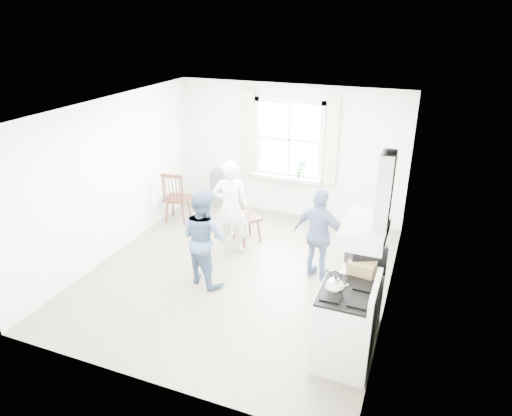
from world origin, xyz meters
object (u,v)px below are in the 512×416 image
at_px(gas_stove, 345,326).
at_px(person_left, 231,208).
at_px(low_cabinet, 361,297).
at_px(windsor_chair_b, 242,211).
at_px(windsor_chair_a, 174,193).
at_px(stereo_stack, 365,255).
at_px(person_mid, 203,238).
at_px(person_right, 320,235).

distance_m(gas_stove, person_left, 3.05).
relative_size(low_cabinet, windsor_chair_b, 0.90).
bearing_deg(windsor_chair_a, low_cabinet, -26.27).
distance_m(low_cabinet, windsor_chair_b, 2.87).
relative_size(gas_stove, windsor_chair_a, 1.08).
relative_size(stereo_stack, person_mid, 0.36).
relative_size(person_mid, person_right, 1.02).
bearing_deg(windsor_chair_a, gas_stove, -34.50).
relative_size(windsor_chair_b, person_right, 0.69).
distance_m(low_cabinet, person_left, 2.72).
distance_m(windsor_chair_a, person_mid, 2.23).
distance_m(windsor_chair_a, windsor_chair_b, 1.53).
distance_m(gas_stove, low_cabinet, 0.70).
height_order(stereo_stack, windsor_chair_a, stereo_stack).
height_order(gas_stove, person_mid, person_mid).
bearing_deg(gas_stove, person_right, 113.51).
height_order(windsor_chair_a, person_left, person_left).
bearing_deg(person_mid, stereo_stack, -166.35).
bearing_deg(gas_stove, person_mid, 157.67).
height_order(low_cabinet, stereo_stack, stereo_stack).
bearing_deg(person_mid, gas_stove, 177.92).
height_order(gas_stove, windsor_chair_a, gas_stove).
relative_size(low_cabinet, stereo_stack, 1.68).
distance_m(windsor_chair_a, person_left, 1.63).
height_order(windsor_chair_a, person_mid, person_mid).
height_order(stereo_stack, person_mid, person_mid).
xyz_separation_m(stereo_stack, windsor_chair_b, (-2.36, 1.66, -0.48)).
xyz_separation_m(gas_stove, windsor_chair_a, (-3.79, 2.61, 0.15)).
height_order(stereo_stack, windsor_chair_b, stereo_stack).
bearing_deg(person_mid, low_cabinet, -165.71).
xyz_separation_m(gas_stove, person_right, (-0.74, 1.70, 0.24)).
bearing_deg(stereo_stack, windsor_chair_b, 144.82).
xyz_separation_m(windsor_chair_b, person_right, (1.55, -0.64, 0.12)).
height_order(low_cabinet, windsor_chair_a, windsor_chair_a).
xyz_separation_m(stereo_stack, person_mid, (-2.38, 0.28, -0.35)).
bearing_deg(windsor_chair_b, person_mid, -90.90).
bearing_deg(stereo_stack, person_left, 151.87).
bearing_deg(low_cabinet, gas_stove, -95.68).
bearing_deg(windsor_chair_a, stereo_stack, -26.59).
xyz_separation_m(person_left, person_mid, (0.01, -1.00, -0.08)).
bearing_deg(windsor_chair_b, low_cabinet, -34.74).
bearing_deg(low_cabinet, person_mid, 174.03).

